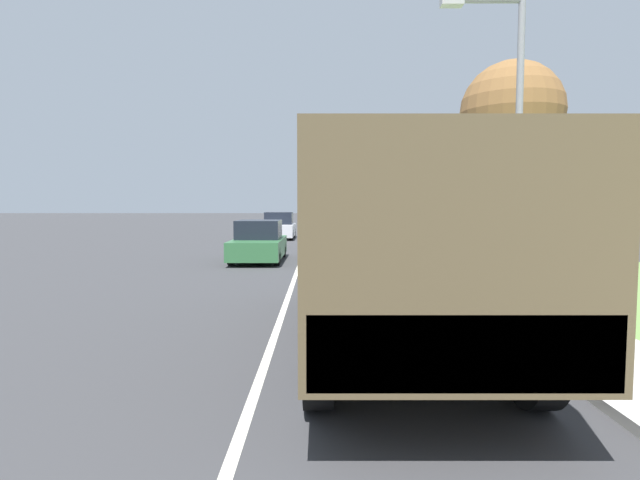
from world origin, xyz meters
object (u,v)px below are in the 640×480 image
object	(u,v)px
car_nearest_ahead	(259,243)
lamp_post	(508,118)
military_truck	(392,236)
car_second_ahead	(279,227)

from	to	relation	value
car_nearest_ahead	lamp_post	xyz separation A→B (m)	(6.08, -8.39, 3.17)
lamp_post	car_nearest_ahead	bearing A→B (deg)	125.93
car_nearest_ahead	military_truck	bearing A→B (deg)	-72.98
military_truck	car_nearest_ahead	xyz separation A→B (m)	(-3.39, 11.06, -0.94)
car_nearest_ahead	lamp_post	bearing A→B (deg)	-54.07
military_truck	lamp_post	xyz separation A→B (m)	(2.69, 2.67, 2.24)
lamp_post	military_truck	bearing A→B (deg)	-135.23
military_truck	car_second_ahead	xyz separation A→B (m)	(-3.64, 23.36, -0.89)
lamp_post	car_second_ahead	bearing A→B (deg)	107.03
car_nearest_ahead	car_second_ahead	size ratio (longest dim) A/B	1.05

